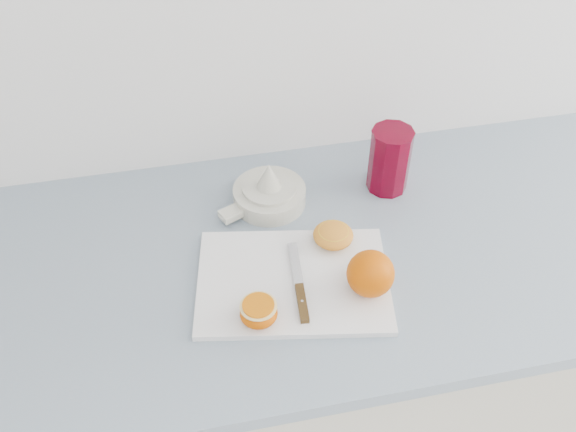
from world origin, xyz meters
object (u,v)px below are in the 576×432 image
Objects in this scene: citrus_juicer at (269,193)px; cutting_board at (293,281)px; half_orange at (259,312)px; red_tumbler at (389,162)px; counter at (326,375)px.

cutting_board is at bearing -89.13° from citrus_juicer.
citrus_juicer is at bearing 76.33° from half_orange.
cutting_board is 2.43× the size of red_tumbler.
counter is at bearing -135.77° from red_tumbler.
citrus_juicer is (-0.00, 0.22, 0.02)m from cutting_board.
cutting_board reaches higher than counter.
counter is 0.47m from cutting_board.
red_tumbler is (0.24, 0.22, 0.06)m from cutting_board.
counter is 0.55m from red_tumbler.
counter is 37.96× the size of half_orange.
citrus_juicer is (0.07, 0.29, -0.00)m from half_orange.
red_tumbler is (0.15, 0.14, 0.51)m from counter.
red_tumbler is at bearing 42.60° from half_orange.
half_orange is 0.43m from red_tumbler.
cutting_board is 1.86× the size of citrus_juicer.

